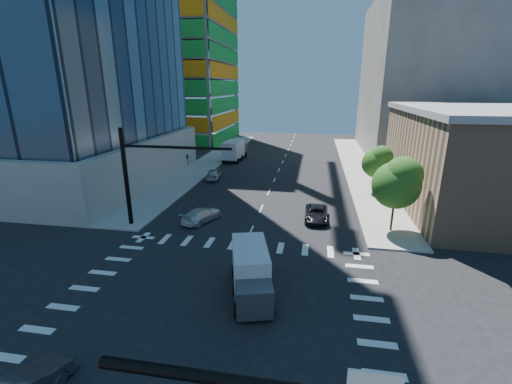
# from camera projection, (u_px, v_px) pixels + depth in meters

# --- Properties ---
(ground) EXTENTS (160.00, 160.00, 0.00)m
(ground) POSITION_uv_depth(u_px,v_px,m) (213.00, 313.00, 19.87)
(ground) COLOR black
(ground) RESTS_ON ground
(road_markings) EXTENTS (20.00, 20.00, 0.01)m
(road_markings) POSITION_uv_depth(u_px,v_px,m) (213.00, 313.00, 19.87)
(road_markings) COLOR silver
(road_markings) RESTS_ON ground
(sidewalk_ne) EXTENTS (5.00, 60.00, 0.15)m
(sidewalk_ne) POSITION_uv_depth(u_px,v_px,m) (358.00, 167.00, 55.47)
(sidewalk_ne) COLOR gray
(sidewalk_ne) RESTS_ON ground
(sidewalk_nw) EXTENTS (5.00, 60.00, 0.15)m
(sidewalk_nw) POSITION_uv_depth(u_px,v_px,m) (210.00, 161.00, 59.52)
(sidewalk_nw) COLOR gray
(sidewalk_nw) RESTS_ON ground
(construction_building) EXTENTS (25.16, 34.50, 70.60)m
(construction_building) POSITION_uv_depth(u_px,v_px,m) (170.00, 29.00, 75.30)
(construction_building) COLOR gray
(construction_building) RESTS_ON ground
(commercial_building) EXTENTS (20.50, 22.50, 10.60)m
(commercial_building) POSITION_uv_depth(u_px,v_px,m) (509.00, 161.00, 34.95)
(commercial_building) COLOR #977257
(commercial_building) RESTS_ON ground
(bg_building_ne) EXTENTS (24.00, 30.00, 28.00)m
(bg_building_ne) POSITION_uv_depth(u_px,v_px,m) (437.00, 78.00, 63.11)
(bg_building_ne) COLOR #615C57
(bg_building_ne) RESTS_ON ground
(signal_mast_nw) EXTENTS (10.20, 0.40, 9.00)m
(signal_mast_nw) POSITION_uv_depth(u_px,v_px,m) (140.00, 169.00, 30.68)
(signal_mast_nw) COLOR black
(signal_mast_nw) RESTS_ON sidewalk_nw
(tree_south) EXTENTS (4.16, 4.16, 6.82)m
(tree_south) POSITION_uv_depth(u_px,v_px,m) (398.00, 182.00, 29.52)
(tree_south) COLOR #382316
(tree_south) RESTS_ON sidewalk_ne
(tree_north) EXTENTS (3.54, 3.52, 5.78)m
(tree_north) POSITION_uv_depth(u_px,v_px,m) (378.00, 161.00, 40.97)
(tree_north) COLOR #382316
(tree_north) RESTS_ON sidewalk_ne
(car_nb_far) EXTENTS (2.21, 4.77, 1.32)m
(car_nb_far) POSITION_uv_depth(u_px,v_px,m) (316.00, 213.00, 33.52)
(car_nb_far) COLOR black
(car_nb_far) RESTS_ON ground
(car_sb_near) EXTENTS (3.50, 4.95, 1.33)m
(car_sb_near) POSITION_uv_depth(u_px,v_px,m) (202.00, 215.00, 33.18)
(car_sb_near) COLOR white
(car_sb_near) RESTS_ON ground
(car_sb_mid) EXTENTS (2.34, 4.55, 1.48)m
(car_sb_mid) POSITION_uv_depth(u_px,v_px,m) (214.00, 174.00, 48.14)
(car_sb_mid) COLOR #A8AAAF
(car_sb_mid) RESTS_ON ground
(box_truck_near) EXTENTS (3.70, 5.92, 2.89)m
(box_truck_near) POSITION_uv_depth(u_px,v_px,m) (251.00, 277.00, 21.22)
(box_truck_near) COLOR black
(box_truck_near) RESTS_ON ground
(box_truck_far) EXTENTS (3.21, 6.83, 3.51)m
(box_truck_far) POSITION_uv_depth(u_px,v_px,m) (235.00, 151.00, 60.48)
(box_truck_far) COLOR black
(box_truck_far) RESTS_ON ground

